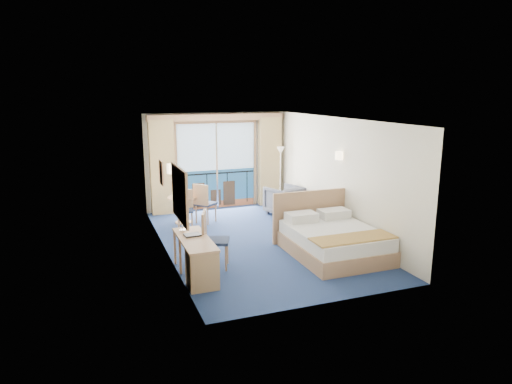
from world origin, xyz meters
The scene contains 22 objects.
floor centered at (0.00, 0.00, 0.00)m, with size 6.50×6.50×0.00m, color navy.
room_walls centered at (0.00, 0.00, 1.78)m, with size 4.04×6.54×2.72m.
balcony_door centered at (-0.01, 3.22, 1.14)m, with size 2.36×0.03×2.52m.
curtain_left centered at (-1.55, 3.07, 1.28)m, with size 0.65×0.22×2.55m, color tan.
curtain_right centered at (1.55, 3.07, 1.28)m, with size 0.65×0.22×2.55m, color tan.
pelmet centered at (0.00, 3.10, 2.58)m, with size 3.80×0.25×0.18m, color #A8785B.
mirror centered at (-1.97, -1.50, 1.55)m, with size 0.05×1.25×0.95m.
wall_print centered at (-1.97, 0.45, 1.60)m, with size 0.04×0.42×0.52m.
sconce_left centered at (-1.94, -0.60, 1.85)m, with size 0.18×0.18×0.18m, color #FFE3B2.
sconce_right centered at (1.94, -0.15, 1.85)m, with size 0.18×0.18×0.18m, color #FFE3B2.
bed centered at (1.15, -1.33, 0.32)m, with size 1.80×2.15×1.13m.
nightstand centered at (1.79, 0.01, 0.25)m, with size 0.38×0.37×0.50m, color #A28656.
phone centered at (1.80, 0.06, 0.54)m, with size 0.18×0.14×0.08m, color white.
armchair centered at (1.50, 1.85, 0.39)m, with size 0.84×0.86×0.79m, color #484C58.
floor_lamp centered at (1.71, 2.63, 1.32)m, with size 0.24×0.24×1.74m.
desk centered at (-1.73, -1.87, 0.39)m, with size 0.52×1.52×0.71m.
desk_chair centered at (-1.34, -1.15, 0.62)m, with size 0.61×0.61×1.09m.
folder centered at (-1.73, -1.28, 0.73)m, with size 0.29×0.22×0.03m, color black.
desk_lamp centered at (-1.85, -0.97, 1.03)m, with size 0.11×0.11×0.43m.
round_table centered at (-1.24, 2.01, 0.51)m, with size 0.75×0.75×0.68m.
table_chair_a centered at (-0.76, 1.79, 0.58)m, with size 0.63×0.63×1.02m.
table_chair_b centered at (-1.27, 1.61, 0.52)m, with size 0.48×0.49×0.93m.
Camera 1 is at (-3.41, -9.10, 3.28)m, focal length 32.00 mm.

